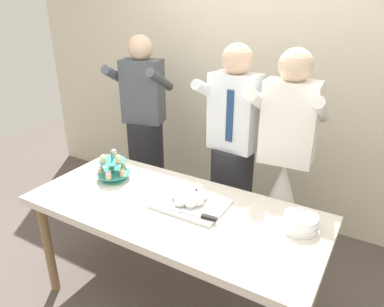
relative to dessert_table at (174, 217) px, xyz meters
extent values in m
plane|color=#564C47|center=(0.00, 0.00, -0.70)|extent=(8.00, 8.00, 0.00)
cube|color=beige|center=(0.00, 1.45, 0.75)|extent=(5.20, 0.10, 2.90)
cube|color=silver|center=(0.00, 0.00, 0.05)|extent=(1.80, 0.80, 0.05)
cylinder|color=olive|center=(-0.82, -0.32, -0.34)|extent=(0.06, 0.06, 0.72)
cylinder|color=olive|center=(-0.82, 0.32, -0.34)|extent=(0.06, 0.06, 0.72)
cylinder|color=olive|center=(0.82, 0.32, -0.34)|extent=(0.06, 0.06, 0.72)
cylinder|color=teal|center=(-0.55, 0.09, 0.08)|extent=(0.17, 0.17, 0.01)
cylinder|color=teal|center=(-0.55, 0.09, 0.18)|extent=(0.01, 0.01, 0.21)
cylinder|color=teal|center=(-0.55, 0.09, 0.12)|extent=(0.23, 0.23, 0.01)
cylinder|color=#D1B784|center=(-0.46, 0.09, 0.14)|extent=(0.04, 0.04, 0.03)
sphere|color=#D6B27A|center=(-0.46, 0.09, 0.16)|extent=(0.04, 0.04, 0.04)
cylinder|color=#D1B784|center=(-0.53, 0.18, 0.14)|extent=(0.04, 0.04, 0.03)
sphere|color=beige|center=(-0.53, 0.18, 0.16)|extent=(0.04, 0.04, 0.04)
cylinder|color=#D1B784|center=(-0.62, 0.15, 0.14)|extent=(0.04, 0.04, 0.03)
sphere|color=#EAB7C6|center=(-0.62, 0.15, 0.16)|extent=(0.04, 0.04, 0.04)
cylinder|color=#D1B784|center=(-0.63, 0.05, 0.14)|extent=(0.04, 0.04, 0.03)
sphere|color=white|center=(-0.63, 0.05, 0.16)|extent=(0.04, 0.04, 0.04)
cylinder|color=#D1B784|center=(-0.52, 0.01, 0.14)|extent=(0.04, 0.04, 0.03)
sphere|color=#EAB7C6|center=(-0.52, 0.01, 0.16)|extent=(0.04, 0.04, 0.04)
cylinder|color=teal|center=(-0.55, 0.09, 0.21)|extent=(0.18, 0.18, 0.01)
cylinder|color=#D1B784|center=(-0.49, 0.09, 0.23)|extent=(0.04, 0.04, 0.03)
sphere|color=beige|center=(-0.49, 0.09, 0.25)|extent=(0.04, 0.04, 0.04)
cylinder|color=#D1B784|center=(-0.58, 0.15, 0.23)|extent=(0.04, 0.04, 0.03)
sphere|color=#EAB7C6|center=(-0.58, 0.15, 0.25)|extent=(0.04, 0.04, 0.04)
cylinder|color=#D1B784|center=(-0.58, 0.03, 0.23)|extent=(0.04, 0.04, 0.03)
sphere|color=beige|center=(-0.58, 0.03, 0.25)|extent=(0.04, 0.04, 0.04)
cube|color=silver|center=(0.08, 0.06, 0.09)|extent=(0.42, 0.31, 0.02)
sphere|color=white|center=(0.13, 0.06, 0.13)|extent=(0.08, 0.08, 0.08)
sphere|color=white|center=(0.12, 0.12, 0.13)|extent=(0.08, 0.08, 0.08)
sphere|color=white|center=(0.06, 0.10, 0.13)|extent=(0.09, 0.09, 0.09)
sphere|color=white|center=(0.00, 0.06, 0.13)|extent=(0.09, 0.09, 0.09)
sphere|color=white|center=(0.05, 0.00, 0.12)|extent=(0.07, 0.07, 0.07)
sphere|color=white|center=(0.11, 0.02, 0.12)|extent=(0.08, 0.08, 0.08)
sphere|color=white|center=(0.08, 0.06, 0.14)|extent=(0.11, 0.11, 0.11)
sphere|color=#B21923|center=(0.08, 0.06, 0.18)|extent=(0.02, 0.02, 0.02)
sphere|color=#2D1938|center=(0.12, 0.07, 0.18)|extent=(0.02, 0.02, 0.02)
sphere|color=#2D1938|center=(0.09, 0.09, 0.18)|extent=(0.02, 0.02, 0.02)
sphere|color=#B21923|center=(0.09, 0.06, 0.18)|extent=(0.02, 0.02, 0.02)
sphere|color=#DB474C|center=(0.07, 0.09, 0.18)|extent=(0.02, 0.02, 0.02)
cube|color=silver|center=(0.11, -0.05, 0.10)|extent=(0.23, 0.04, 0.00)
cube|color=black|center=(0.26, -0.04, 0.11)|extent=(0.09, 0.03, 0.02)
cylinder|color=white|center=(0.72, 0.15, 0.08)|extent=(0.18, 0.18, 0.01)
cylinder|color=white|center=(0.72, 0.15, 0.09)|extent=(0.18, 0.18, 0.01)
cylinder|color=white|center=(0.72, 0.15, 0.10)|extent=(0.18, 0.18, 0.01)
cylinder|color=white|center=(0.71, 0.15, 0.11)|extent=(0.18, 0.18, 0.01)
cylinder|color=white|center=(0.72, 0.15, 0.12)|extent=(0.18, 0.18, 0.01)
cylinder|color=white|center=(0.72, 0.15, 0.13)|extent=(0.18, 0.18, 0.01)
cylinder|color=white|center=(0.72, 0.15, 0.15)|extent=(0.18, 0.18, 0.01)
cylinder|color=white|center=(0.72, 0.15, 0.16)|extent=(0.18, 0.18, 0.01)
cylinder|color=#232328|center=(0.07, 0.70, -0.24)|extent=(0.32, 0.32, 0.92)
cube|color=white|center=(0.07, 0.70, 0.49)|extent=(0.36, 0.23, 0.54)
sphere|color=#D8B293|center=(0.07, 0.70, 0.85)|extent=(0.21, 0.21, 0.21)
cylinder|color=white|center=(-0.11, 0.72, 0.60)|extent=(0.12, 0.49, 0.28)
cylinder|color=white|center=(0.27, 0.68, 0.60)|extent=(0.12, 0.49, 0.28)
cube|color=navy|center=(0.08, 0.60, 0.49)|extent=(0.05, 0.02, 0.36)
cone|color=white|center=(0.47, 0.66, -0.24)|extent=(0.56, 0.56, 0.92)
cube|color=white|center=(0.47, 0.66, 0.49)|extent=(0.35, 0.23, 0.54)
sphere|color=beige|center=(0.47, 0.66, 0.85)|extent=(0.21, 0.21, 0.21)
cylinder|color=white|center=(0.27, 0.65, 0.60)|extent=(0.11, 0.49, 0.28)
cylinder|color=white|center=(0.64, 0.68, 0.60)|extent=(0.11, 0.49, 0.28)
cylinder|color=#232328|center=(-0.87, 0.86, -0.24)|extent=(0.32, 0.32, 0.92)
cube|color=#4C515B|center=(-0.87, 0.86, 0.49)|extent=(0.38, 0.28, 0.54)
sphere|color=#D8B293|center=(-0.87, 0.86, 0.85)|extent=(0.21, 0.21, 0.21)
cylinder|color=#4C515B|center=(-1.08, 0.81, 0.60)|extent=(0.20, 0.49, 0.28)
cylinder|color=#4C515B|center=(-0.71, 0.91, 0.60)|extent=(0.20, 0.49, 0.28)
cube|color=navy|center=(-0.89, 0.76, 0.49)|extent=(0.05, 0.02, 0.36)
camera|label=1|loc=(1.04, -1.54, 1.22)|focal=33.58mm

